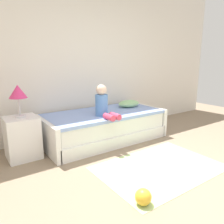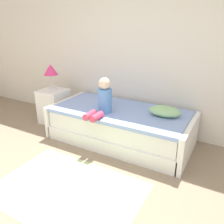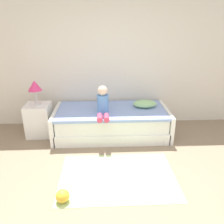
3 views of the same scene
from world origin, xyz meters
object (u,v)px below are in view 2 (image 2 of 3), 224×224
Objects in this scene: nightstand at (54,106)px; bed at (120,125)px; table_lamp at (51,71)px; pillow at (165,111)px; child_figure at (103,99)px.

bed is at bearing -1.77° from nightstand.
bed is at bearing -1.77° from table_lamp.
bed is 4.69× the size of table_lamp.
table_lamp reaches higher than bed.
bed is 4.80× the size of pillow.
nightstand is 1.33× the size of table_lamp.
bed is 3.52× the size of nightstand.
child_figure is at bearing -157.44° from pillow.
bed is 0.72m from pillow.
table_lamp is 2.02m from pillow.
child_figure is 1.16× the size of pillow.
table_lamp is (0.00, 0.00, 0.64)m from nightstand.
nightstand is 1.36× the size of pillow.
child_figure is (1.19, -0.27, -0.23)m from table_lamp.
nightstand is 1.29m from child_figure.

